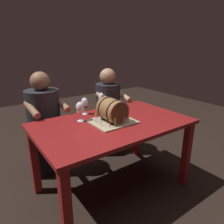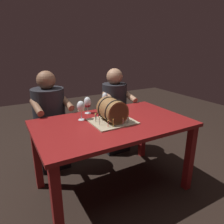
% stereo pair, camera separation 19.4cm
% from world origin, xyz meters
% --- Properties ---
extents(ground_plane, '(8.00, 8.00, 0.00)m').
position_xyz_m(ground_plane, '(0.00, 0.00, 0.00)').
color(ground_plane, black).
extents(dining_table, '(1.48, 0.90, 0.75)m').
position_xyz_m(dining_table, '(0.00, 0.00, 0.65)').
color(dining_table, maroon).
rests_on(dining_table, ground).
extents(barrel_cake, '(0.41, 0.36, 0.24)m').
position_xyz_m(barrel_cake, '(-0.01, 0.00, 0.86)').
color(barrel_cake, tan).
rests_on(barrel_cake, dining_table).
extents(wine_glass_red, '(0.07, 0.07, 0.18)m').
position_xyz_m(wine_glass_red, '(-0.11, 0.36, 0.87)').
color(wine_glass_red, white).
rests_on(wine_glass_red, dining_table).
extents(wine_glass_white, '(0.08, 0.08, 0.19)m').
position_xyz_m(wine_glass_white, '(-0.25, 0.20, 0.89)').
color(wine_glass_white, white).
rests_on(wine_glass_white, dining_table).
extents(wine_glass_empty, '(0.07, 0.07, 0.20)m').
position_xyz_m(wine_glass_empty, '(0.11, 0.38, 0.89)').
color(wine_glass_empty, white).
rests_on(wine_glass_empty, dining_table).
extents(person_seated_left, '(0.42, 0.50, 1.19)m').
position_xyz_m(person_seated_left, '(-0.44, 0.73, 0.57)').
color(person_seated_left, black).
rests_on(person_seated_left, ground).
extents(person_seated_right, '(0.37, 0.45, 1.17)m').
position_xyz_m(person_seated_right, '(0.44, 0.73, 0.54)').
color(person_seated_right, black).
rests_on(person_seated_right, ground).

